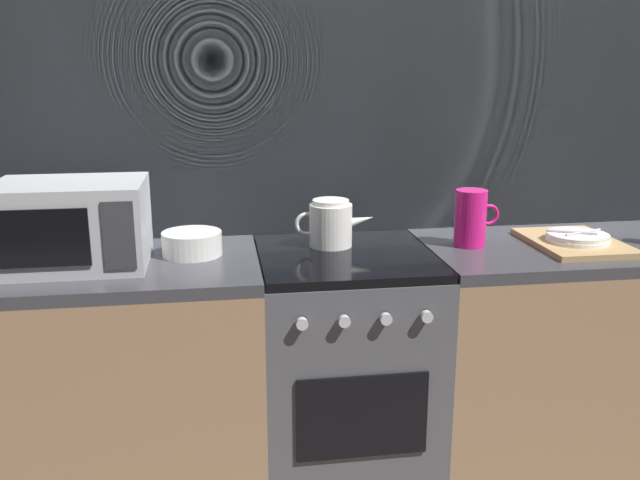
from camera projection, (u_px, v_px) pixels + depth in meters
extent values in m
cube|color=gray|center=(330.00, 153.00, 2.56)|extent=(3.60, 0.05, 2.40)
cube|color=#A8B2BC|center=(331.00, 154.00, 2.54)|extent=(3.58, 0.01, 2.39)
cube|color=#997251|center=(84.00, 397.00, 2.32)|extent=(1.20, 0.60, 0.86)
cube|color=#38383D|center=(71.00, 271.00, 2.20)|extent=(1.20, 0.60, 0.04)
cube|color=#4C4C51|center=(345.00, 378.00, 2.45)|extent=(0.60, 0.60, 0.87)
cube|color=black|center=(346.00, 257.00, 2.33)|extent=(0.59, 0.59, 0.03)
cube|color=black|center=(363.00, 417.00, 2.15)|extent=(0.42, 0.01, 0.28)
cylinder|color=#B7B7BC|center=(302.00, 324.00, 2.03)|extent=(0.04, 0.02, 0.04)
cylinder|color=#B7B7BC|center=(344.00, 321.00, 2.04)|extent=(0.04, 0.02, 0.04)
cylinder|color=#B7B7BC|center=(386.00, 319.00, 2.06)|extent=(0.04, 0.02, 0.04)
cylinder|color=#B7B7BC|center=(427.00, 317.00, 2.08)|extent=(0.04, 0.02, 0.04)
cube|color=#997251|center=(579.00, 363.00, 2.58)|extent=(1.20, 0.60, 0.86)
cube|color=#38383D|center=(591.00, 248.00, 2.46)|extent=(1.20, 0.60, 0.04)
cube|color=#B2B2B7|center=(72.00, 224.00, 2.16)|extent=(0.46, 0.34, 0.27)
cube|color=black|center=(40.00, 239.00, 1.98)|extent=(0.28, 0.01, 0.17)
cube|color=#333338|center=(119.00, 236.00, 2.02)|extent=(0.09, 0.01, 0.21)
cylinder|color=white|center=(331.00, 225.00, 2.40)|extent=(0.15, 0.15, 0.15)
cylinder|color=white|center=(331.00, 202.00, 2.38)|extent=(0.13, 0.13, 0.02)
cone|color=white|center=(361.00, 220.00, 2.41)|extent=(0.10, 0.04, 0.05)
torus|color=white|center=(307.00, 224.00, 2.39)|extent=(0.08, 0.01, 0.08)
cylinder|color=silver|center=(192.00, 243.00, 2.30)|extent=(0.20, 0.20, 0.08)
cylinder|color=#E5197A|center=(470.00, 218.00, 2.40)|extent=(0.11, 0.11, 0.20)
torus|color=#E5197A|center=(489.00, 215.00, 2.40)|extent=(0.08, 0.01, 0.08)
cube|color=tan|center=(574.00, 242.00, 2.43)|extent=(0.30, 0.40, 0.02)
cylinder|color=white|center=(577.00, 239.00, 2.40)|extent=(0.22, 0.22, 0.01)
cylinder|color=white|center=(578.00, 235.00, 2.40)|extent=(0.21, 0.21, 0.01)
cylinder|color=silver|center=(583.00, 232.00, 2.40)|extent=(0.16, 0.07, 0.01)
cube|color=silver|center=(571.00, 232.00, 2.40)|extent=(0.16, 0.09, 0.00)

